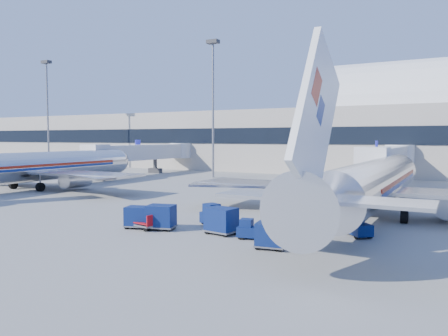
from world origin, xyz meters
The scene contains 16 objects.
ground centered at (0.00, 0.00, 0.00)m, with size 260.00×260.00×0.00m, color gray.
terminal centered at (-13.60, 55.96, 7.52)m, with size 170.00×28.15×21.00m.
airliner_main centered at (10.00, 4.51, 2.93)m, with size 32.00×37.26×12.07m.
airliner_mid centered at (-32.00, 4.51, 2.93)m, with size 32.00×37.26×12.07m.
jetbridge_near centered at (7.60, 30.81, 3.93)m, with size 4.40×27.50×6.25m.
jetbridge_mid centered at (-34.40, 30.81, 3.93)m, with size 4.40×27.50×6.25m.
mast_far_west centered at (-60.00, 30.00, 14.79)m, with size 2.00×1.20×22.60m.
mast_west centered at (-20.00, 30.00, 14.79)m, with size 2.00×1.20×22.60m.
tug_lead centered at (4.41, -6.97, 0.60)m, with size 2.17×1.40×1.31m.
tug_right centered at (10.28, -2.71, 0.68)m, with size 2.37×2.50×1.50m.
tug_left centered at (-0.06, -3.86, 0.75)m, with size 2.18×2.80×1.64m.
cart_train_a centered at (1.95, -6.65, 0.98)m, with size 2.29×1.88×1.83m.
cart_train_b centered at (-2.60, -7.47, 0.95)m, with size 2.36×2.02×1.79m.
cart_train_c centered at (-4.38, -7.88, 0.86)m, with size 2.14×1.86×1.60m.
cart_solo_near centered at (6.51, -8.74, 0.85)m, with size 1.98×1.62×1.59m.
cart_open_red centered at (-3.72, -7.85, 0.42)m, with size 2.43×1.91×0.59m.
Camera 1 is at (16.42, -32.68, 6.67)m, focal length 35.00 mm.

